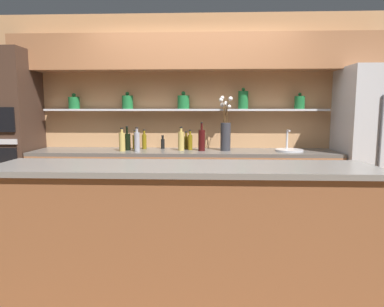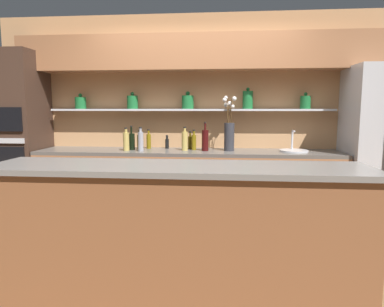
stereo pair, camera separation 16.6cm
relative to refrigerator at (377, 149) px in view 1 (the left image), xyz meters
The scene contains 18 objects.
ground_plane 2.65m from the refrigerator, 151.04° to the right, with size 12.00×12.00×0.00m, color brown.
back_wall_unit 2.28m from the refrigerator, behind, with size 5.20×0.44×2.60m.
back_counter_unit 2.33m from the refrigerator, behind, with size 3.64×0.62×0.92m.
island_counter 2.76m from the refrigerator, 142.85° to the right, with size 2.76×0.61×1.02m.
refrigerator is the anchor object (origin of this frame).
oven_tower 4.44m from the refrigerator, behind, with size 0.65×0.64×2.12m.
flower_vase 1.78m from the refrigerator, behind, with size 0.16×0.17×0.65m.
sink_fixture 1.01m from the refrigerator, behind, with size 0.33×0.33×0.25m.
bottle_oil_0 2.79m from the refrigerator, behind, with size 0.06×0.06×0.25m.
bottle_spirit_1 3.01m from the refrigerator, behind, with size 0.07×0.07×0.28m.
bottle_wine_2 2.97m from the refrigerator, behind, with size 0.08×0.08×0.30m.
bottle_sauce_3 2.56m from the refrigerator, behind, with size 0.05×0.05×0.17m.
bottle_wine_4 2.06m from the refrigerator, behind, with size 0.08×0.08×0.34m.
bottle_spirit_5 2.31m from the refrigerator, behind, with size 0.07×0.07×0.29m.
bottle_oil_6 2.26m from the refrigerator, behind, with size 0.06×0.06×0.22m.
bottle_oil_7 2.90m from the refrigerator, behind, with size 0.06×0.06×0.24m.
bottle_spirit_8 2.82m from the refrigerator, behind, with size 0.07×0.07×0.29m.
bottle_oil_9 2.20m from the refrigerator, behind, with size 0.06×0.06×0.25m.
Camera 1 is at (0.16, -2.86, 1.43)m, focal length 32.00 mm.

